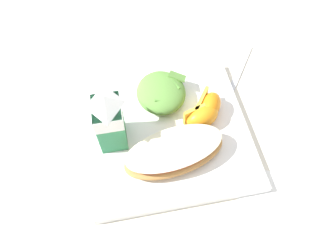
% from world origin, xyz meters
% --- Properties ---
extents(ground, '(3.00, 3.00, 0.00)m').
position_xyz_m(ground, '(0.00, 0.00, 0.00)').
color(ground, beige).
extents(white_plate, '(0.28, 0.28, 0.02)m').
position_xyz_m(white_plate, '(0.00, 0.00, 0.01)').
color(white_plate, white).
rests_on(white_plate, ground).
extents(cheesy_pizza_bread, '(0.11, 0.18, 0.04)m').
position_xyz_m(cheesy_pizza_bread, '(-0.06, -0.00, 0.03)').
color(cheesy_pizza_bread, '#B77F42').
rests_on(cheesy_pizza_bread, white_plate).
extents(green_salad_pile, '(0.10, 0.10, 0.04)m').
position_xyz_m(green_salad_pile, '(0.07, -0.00, 0.04)').
color(green_salad_pile, '#5B8E3D').
rests_on(green_salad_pile, white_plate).
extents(milk_carton, '(0.06, 0.04, 0.11)m').
position_xyz_m(milk_carton, '(0.00, 0.10, 0.08)').
color(milk_carton, '#2D8451').
rests_on(milk_carton, white_plate).
extents(orange_wedge_front, '(0.05, 0.07, 0.04)m').
position_xyz_m(orange_wedge_front, '(-0.00, -0.06, 0.04)').
color(orange_wedge_front, orange).
rests_on(orange_wedge_front, white_plate).
extents(orange_wedge_middle, '(0.07, 0.06, 0.04)m').
position_xyz_m(orange_wedge_middle, '(0.02, -0.08, 0.04)').
color(orange_wedge_middle, orange).
rests_on(orange_wedge_middle, white_plate).
extents(paper_napkin, '(0.15, 0.15, 0.00)m').
position_xyz_m(paper_napkin, '(-0.16, -0.14, 0.00)').
color(paper_napkin, white).
rests_on(paper_napkin, ground).
extents(metal_fork, '(0.17, 0.12, 0.01)m').
position_xyz_m(metal_fork, '(0.10, -0.16, 0.00)').
color(metal_fork, silver).
rests_on(metal_fork, ground).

